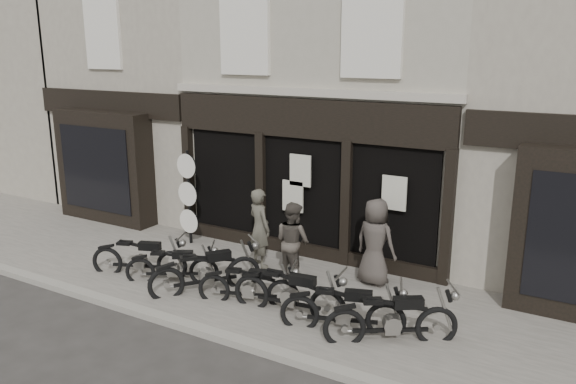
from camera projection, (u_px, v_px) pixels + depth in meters
The scene contains 17 objects.
ground_plane at pixel (233, 305), 11.30m from camera, with size 90.00×90.00×0.00m, color #2D2B28.
pavement at pixel (257, 286), 12.04m from camera, with size 30.00×4.20×0.12m, color #615C55.
kerb at pixel (193, 328), 10.23m from camera, with size 30.00×0.25×0.13m, color gray.
central_building at pixel (356, 84), 15.28m from camera, with size 7.30×6.22×8.34m.
neighbour_left at pixel (176, 79), 18.31m from camera, with size 5.60×6.73×8.34m.
filler_left at pixel (20, 72), 22.32m from camera, with size 11.00×6.00×8.20m, color #9E9686.
motorcycle_0 at pixel (140, 261), 12.48m from camera, with size 2.10×1.10×1.06m.
motorcycle_1 at pixel (173, 269), 12.12m from camera, with size 1.83×1.25×0.97m.
motorcycle_2 at pixel (207, 275), 11.63m from camera, with size 1.70×2.01×1.14m.
motorcycle_3 at pixel (250, 289), 11.08m from camera, with size 1.98×0.96×0.99m.
motorcycle_4 at pixel (290, 297), 10.63m from camera, with size 2.33×0.63×1.11m.
motorcycle_5 at pixel (344, 314), 9.99m from camera, with size 2.16×1.05×1.08m.
motorcycle_6 at pixel (393, 324), 9.60m from camera, with size 2.08×1.50×1.12m.
man_left at pixel (260, 228), 12.79m from camera, with size 0.67×0.44×1.84m, color #4D4A3F.
man_centre at pixel (293, 241), 12.08m from camera, with size 0.84×0.66×1.73m, color #453F38.
man_right at pixel (375, 242), 11.82m from camera, with size 0.92×0.60×1.87m, color #403935.
advert_sign_post at pixel (189, 201), 14.25m from camera, with size 0.62×0.40×2.55m.
Camera 1 is at (6.14, -8.44, 5.01)m, focal length 35.00 mm.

